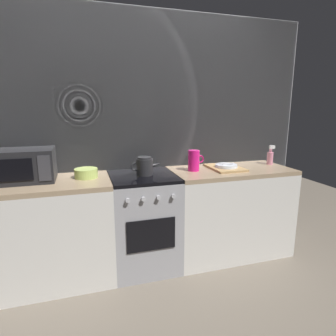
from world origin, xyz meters
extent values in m
plane|color=#6B6054|center=(0.00, 0.00, 0.00)|extent=(8.00, 8.00, 0.00)
cube|color=gray|center=(0.00, 0.33, 1.20)|extent=(3.60, 0.05, 2.40)
cube|color=#BCBCC1|center=(0.00, 0.30, 1.20)|extent=(3.58, 0.01, 2.39)
cube|color=silver|center=(-0.90, 0.00, 0.43)|extent=(1.20, 0.60, 0.86)
cube|color=#9E8466|center=(-0.90, 0.00, 0.88)|extent=(1.20, 0.60, 0.04)
cube|color=#9E9EA3|center=(0.00, 0.00, 0.43)|extent=(0.60, 0.60, 0.87)
cube|color=black|center=(0.00, 0.00, 0.89)|extent=(0.59, 0.59, 0.03)
cube|color=black|center=(0.00, -0.30, 0.45)|extent=(0.42, 0.01, 0.28)
cylinder|color=#B7B7BC|center=(-0.19, -0.32, 0.78)|extent=(0.04, 0.02, 0.04)
cylinder|color=#B7B7BC|center=(-0.06, -0.32, 0.78)|extent=(0.04, 0.02, 0.04)
cylinder|color=#B7B7BC|center=(0.06, -0.32, 0.78)|extent=(0.04, 0.02, 0.04)
cylinder|color=#B7B7BC|center=(0.19, -0.32, 0.78)|extent=(0.04, 0.02, 0.04)
cube|color=silver|center=(0.90, 0.00, 0.43)|extent=(1.20, 0.60, 0.86)
cube|color=#9E8466|center=(0.90, 0.00, 0.88)|extent=(1.20, 0.60, 0.04)
cube|color=black|center=(-0.97, 0.08, 1.04)|extent=(0.46, 0.34, 0.27)
cube|color=black|center=(-1.03, -0.10, 1.04)|extent=(0.28, 0.01, 0.17)
cube|color=#333338|center=(-0.81, -0.10, 1.04)|extent=(0.09, 0.01, 0.21)
cylinder|color=#262628|center=(0.02, 0.00, 0.98)|extent=(0.15, 0.15, 0.15)
cylinder|color=#262628|center=(0.02, 0.00, 1.06)|extent=(0.13, 0.13, 0.02)
cone|color=#262628|center=(0.13, 0.00, 0.99)|extent=(0.10, 0.04, 0.05)
torus|color=#262628|center=(-0.07, 0.00, 0.98)|extent=(0.08, 0.01, 0.08)
cylinder|color=#B7D166|center=(-0.49, 0.05, 0.94)|extent=(0.20, 0.20, 0.08)
cylinder|color=#E5197A|center=(0.51, 0.03, 1.00)|extent=(0.11, 0.11, 0.20)
torus|color=#E5197A|center=(0.58, 0.03, 1.01)|extent=(0.08, 0.01, 0.08)
cube|color=tan|center=(0.85, 0.02, 0.91)|extent=(0.30, 0.40, 0.02)
cylinder|color=silver|center=(0.85, 0.00, 0.93)|extent=(0.22, 0.22, 0.01)
cylinder|color=silver|center=(0.85, 0.00, 0.94)|extent=(0.21, 0.21, 0.01)
cylinder|color=silver|center=(0.87, 0.00, 0.95)|extent=(0.16, 0.07, 0.01)
cube|color=silver|center=(0.83, 0.01, 0.95)|extent=(0.16, 0.09, 0.00)
cylinder|color=pink|center=(1.41, 0.08, 0.97)|extent=(0.06, 0.06, 0.13)
cylinder|color=pink|center=(1.41, 0.08, 1.05)|extent=(0.03, 0.03, 0.04)
cube|color=white|center=(1.42, 0.08, 1.08)|extent=(0.06, 0.02, 0.04)
camera|label=1|loc=(-0.51, -2.46, 1.52)|focal=30.34mm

